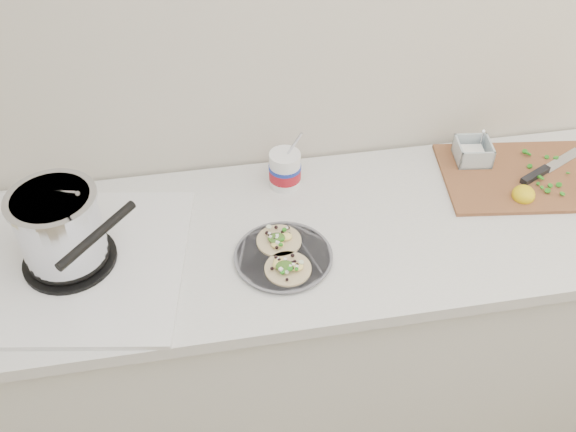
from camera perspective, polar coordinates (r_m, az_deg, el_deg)
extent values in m
cube|color=beige|center=(1.82, 3.50, 15.04)|extent=(3.50, 0.05, 2.60)
cube|color=silver|center=(2.17, 4.24, -9.63)|extent=(2.40, 0.62, 0.86)
cube|color=silver|center=(1.82, 5.10, -1.45)|extent=(2.44, 0.66, 0.04)
cube|color=silver|center=(1.79, -18.69, -3.95)|extent=(0.68, 0.64, 0.01)
cylinder|color=black|center=(1.78, -18.79, -3.65)|extent=(0.24, 0.24, 0.01)
torus|color=black|center=(1.77, -18.91, -3.27)|extent=(0.21, 0.21, 0.02)
cylinder|color=silver|center=(1.70, -19.68, -0.81)|extent=(0.21, 0.21, 0.19)
cylinder|color=slate|center=(1.71, -0.41, -3.67)|extent=(0.25, 0.25, 0.01)
cylinder|color=slate|center=(1.71, -0.41, -3.55)|extent=(0.26, 0.26, 0.00)
cylinder|color=white|center=(1.91, -0.28, 4.17)|extent=(0.09, 0.09, 0.11)
cylinder|color=#A1111E|center=(1.91, -0.28, 3.95)|extent=(0.10, 0.10, 0.04)
cylinder|color=#192D99|center=(1.90, -0.28, 4.39)|extent=(0.10, 0.10, 0.01)
cube|color=brown|center=(2.09, 20.04, 3.33)|extent=(0.52, 0.39, 0.01)
cube|color=white|center=(2.09, 16.07, 5.31)|extent=(0.07, 0.07, 0.03)
ellipsoid|color=yellow|center=(1.99, 20.25, 1.95)|extent=(0.07, 0.07, 0.06)
cube|color=silver|center=(2.18, 23.18, 4.57)|extent=(0.17, 0.11, 0.00)
cube|color=black|center=(2.08, 21.12, 3.42)|extent=(0.11, 0.07, 0.02)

